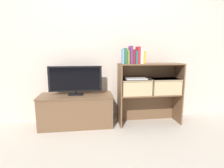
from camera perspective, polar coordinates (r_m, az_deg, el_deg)
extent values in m
plane|color=#BCB2A3|center=(2.66, 0.49, -14.47)|extent=(16.00, 16.00, 0.00)
cube|color=beige|center=(2.89, -0.84, 11.95)|extent=(10.00, 0.05, 2.40)
cube|color=brown|center=(2.76, -11.51, -8.56)|extent=(1.07, 0.44, 0.47)
cube|color=brown|center=(2.69, -11.69, -3.65)|extent=(1.09, 0.46, 0.02)
cube|color=black|center=(2.69, -11.70, -3.29)|extent=(0.22, 0.14, 0.02)
cylinder|color=black|center=(2.68, -11.72, -2.72)|extent=(0.04, 0.04, 0.04)
cube|color=black|center=(2.65, -11.88, 1.69)|extent=(0.78, 0.04, 0.38)
cube|color=black|center=(2.63, -11.91, 1.63)|extent=(0.72, 0.00, 0.33)
cube|color=brown|center=(2.74, 2.47, -8.33)|extent=(0.02, 0.32, 0.48)
cube|color=brown|center=(3.05, 20.50, -7.06)|extent=(0.02, 0.32, 0.48)
cube|color=brown|center=(2.99, 11.01, -6.90)|extent=(0.93, 0.02, 0.48)
cube|color=brown|center=(2.80, 12.16, -3.24)|extent=(0.93, 0.32, 0.02)
cube|color=brown|center=(2.63, 2.55, 1.56)|extent=(0.02, 0.32, 0.47)
cube|color=brown|center=(2.95, 21.06, 1.82)|extent=(0.02, 0.32, 0.47)
cube|color=brown|center=(2.89, 11.32, 2.15)|extent=(0.93, 0.02, 0.47)
cube|color=brown|center=(2.73, 12.52, 6.39)|extent=(0.93, 0.32, 0.02)
cube|color=#709ECC|center=(2.55, 3.52, 8.97)|extent=(0.02, 0.13, 0.21)
cube|color=#286638|center=(2.56, 4.30, 9.11)|extent=(0.04, 0.12, 0.22)
cube|color=olive|center=(2.56, 5.18, 8.73)|extent=(0.03, 0.13, 0.19)
cube|color=#6B2D66|center=(2.57, 6.09, 9.41)|extent=(0.03, 0.16, 0.25)
cube|color=maroon|center=(2.58, 6.93, 8.87)|extent=(0.03, 0.14, 0.21)
cube|color=#1E7075|center=(2.59, 7.67, 8.66)|extent=(0.02, 0.16, 0.19)
cube|color=#B22328|center=(2.60, 8.44, 9.28)|extent=(0.04, 0.15, 0.25)
cube|color=silver|center=(2.61, 9.32, 8.98)|extent=(0.04, 0.15, 0.22)
cube|color=gold|center=(2.63, 10.18, 8.54)|extent=(0.04, 0.12, 0.18)
cube|color=tan|center=(2.69, 7.69, -0.89)|extent=(0.44, 0.28, 0.23)
cube|color=#917E5B|center=(2.67, 7.74, 1.30)|extent=(0.44, 0.29, 0.02)
cube|color=tan|center=(2.85, 16.77, -0.63)|extent=(0.44, 0.28, 0.23)
cube|color=#917E5B|center=(2.83, 16.87, 1.44)|extent=(0.44, 0.29, 0.02)
cube|color=white|center=(2.67, 7.75, 1.77)|extent=(0.32, 0.21, 0.02)
cylinder|color=#99999E|center=(2.66, 7.76, 2.01)|extent=(0.02, 0.02, 0.00)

